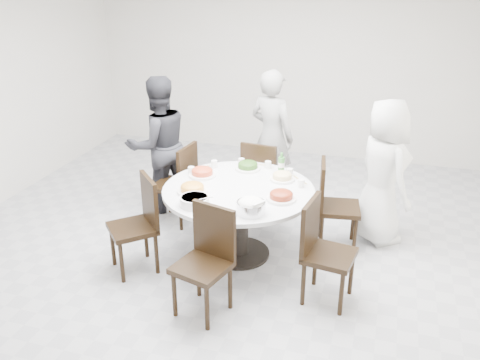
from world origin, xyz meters
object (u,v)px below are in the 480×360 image
(chair_nw, at_px, (174,184))
(diner_right, at_px, (383,172))
(soup_bowl, at_px, (195,201))
(chair_sw, at_px, (132,226))
(chair_s, at_px, (202,265))
(chair_n, at_px, (264,178))
(beverage_bottle, at_px, (281,163))
(diner_left, at_px, (159,145))
(chair_ne, at_px, (339,206))
(chair_se, at_px, (330,253))
(diner_middle, at_px, (272,136))
(rice_bowl, at_px, (251,208))
(dining_table, at_px, (239,222))

(chair_nw, height_order, diner_right, diner_right)
(soup_bowl, bearing_deg, chair_sw, -172.52)
(chair_s, bearing_deg, chair_n, 104.69)
(chair_sw, height_order, beverage_bottle, beverage_bottle)
(diner_right, relative_size, beverage_bottle, 6.68)
(diner_left, bearing_deg, chair_sw, 57.28)
(chair_ne, xyz_separation_m, chair_n, (-0.94, 0.50, 0.00))
(chair_ne, relative_size, beverage_bottle, 4.06)
(diner_right, height_order, soup_bowl, diner_right)
(chair_s, height_order, chair_se, same)
(diner_middle, bearing_deg, soup_bowl, 104.32)
(chair_se, bearing_deg, diner_middle, 35.53)
(chair_ne, xyz_separation_m, soup_bowl, (-1.23, -0.94, 0.32))
(chair_nw, xyz_separation_m, diner_middle, (0.91, 0.95, 0.35))
(chair_sw, bearing_deg, chair_s, 19.79)
(chair_se, distance_m, beverage_bottle, 1.26)
(chair_ne, bearing_deg, chair_se, 173.28)
(rice_bowl, height_order, beverage_bottle, beverage_bottle)
(diner_right, bearing_deg, diner_left, 55.48)
(chair_ne, height_order, diner_right, diner_right)
(diner_middle, bearing_deg, chair_s, 111.91)
(chair_nw, bearing_deg, diner_right, 102.55)
(chair_sw, relative_size, diner_middle, 0.57)
(chair_nw, height_order, chair_s, same)
(chair_ne, relative_size, diner_left, 0.58)
(chair_sw, xyz_separation_m, diner_right, (2.25, 1.32, 0.31))
(rice_bowl, bearing_deg, beverage_bottle, 86.68)
(chair_s, xyz_separation_m, beverage_bottle, (0.34, 1.49, 0.39))
(diner_middle, relative_size, rice_bowl, 6.45)
(chair_sw, bearing_deg, chair_n, 105.30)
(diner_right, relative_size, diner_middle, 0.95)
(chair_nw, bearing_deg, chair_ne, 94.77)
(diner_left, xyz_separation_m, rice_bowl, (1.49, -1.27, -0.01))
(chair_sw, relative_size, beverage_bottle, 4.06)
(chair_n, bearing_deg, diner_left, 13.16)
(chair_n, relative_size, chair_nw, 1.00)
(diner_right, xyz_separation_m, rice_bowl, (-1.09, -1.25, 0.02))
(chair_s, bearing_deg, dining_table, 104.57)
(dining_table, xyz_separation_m, diner_middle, (-0.01, 1.46, 0.45))
(chair_ne, height_order, chair_sw, same)
(dining_table, relative_size, chair_sw, 1.58)
(dining_table, height_order, chair_s, chair_s)
(chair_nw, bearing_deg, rice_bowl, 56.32)
(diner_middle, height_order, soup_bowl, diner_middle)
(chair_sw, distance_m, rice_bowl, 1.21)
(diner_middle, distance_m, rice_bowl, 1.96)
(chair_se, relative_size, soup_bowl, 3.48)
(chair_se, distance_m, soup_bowl, 1.30)
(beverage_bottle, bearing_deg, rice_bowl, -93.32)
(diner_right, height_order, rice_bowl, diner_right)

